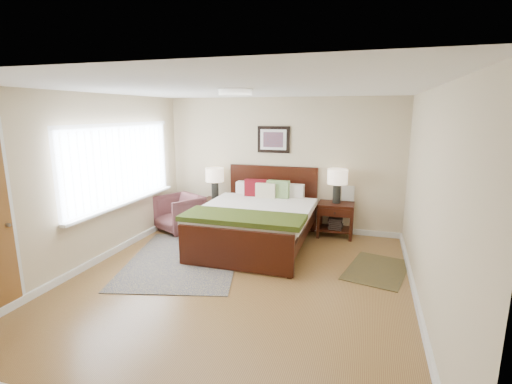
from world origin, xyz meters
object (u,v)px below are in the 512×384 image
at_px(nightstand_left, 215,205).
at_px(bed, 257,214).
at_px(lamp_left, 215,177).
at_px(rug_persian, 185,259).
at_px(armchair, 179,213).
at_px(lamp_right, 337,179).
at_px(nightstand_right, 336,217).

bearing_deg(nightstand_left, bed, -36.99).
distance_m(lamp_left, rug_persian, 2.05).
bearing_deg(armchair, lamp_left, 74.27).
height_order(nightstand_left, rug_persian, nightstand_left).
bearing_deg(nightstand_left, lamp_left, 90.00).
distance_m(bed, lamp_left, 1.48).
relative_size(lamp_right, armchair, 0.80).
height_order(nightstand_left, nightstand_right, nightstand_right).
bearing_deg(lamp_right, lamp_left, 180.00).
bearing_deg(armchair, lamp_right, 39.10).
bearing_deg(rug_persian, lamp_right, 26.27).
bearing_deg(lamp_left, nightstand_left, -90.00).
xyz_separation_m(bed, lamp_right, (1.23, 0.87, 0.50)).
height_order(nightstand_right, lamp_left, lamp_left).
height_order(lamp_left, armchair, lamp_left).
height_order(lamp_left, lamp_right, lamp_right).
xyz_separation_m(bed, armchair, (-1.65, 0.34, -0.21)).
height_order(armchair, rug_persian, armchair).
relative_size(nightstand_left, lamp_left, 0.89).
xyz_separation_m(nightstand_left, lamp_left, (0.00, 0.02, 0.55)).
relative_size(nightstand_left, armchair, 0.71).
distance_m(lamp_right, rug_persian, 2.97).
relative_size(nightstand_right, lamp_left, 1.03).
xyz_separation_m(bed, rug_persian, (-0.89, -0.93, -0.55)).
distance_m(bed, lamp_right, 1.59).
distance_m(nightstand_right, rug_persian, 2.79).
relative_size(lamp_left, rug_persian, 0.27).
distance_m(bed, rug_persian, 1.40).
bearing_deg(rug_persian, bed, 32.15).
distance_m(lamp_right, armchair, 3.01).
distance_m(armchair, rug_persian, 1.51).
height_order(lamp_right, armchair, lamp_right).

